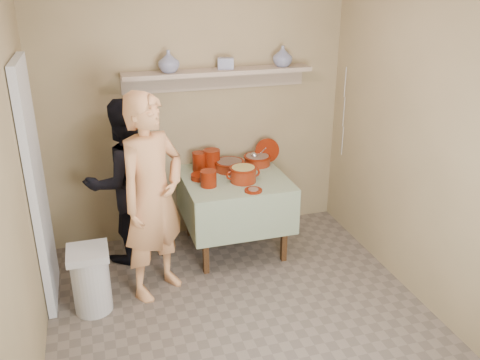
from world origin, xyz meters
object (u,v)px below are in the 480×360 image
object	(u,v)px
person_helper	(125,182)
serving_table	(234,188)
cazuela_rice	(243,173)
trash_bin	(91,280)
person_cook	(153,198)

from	to	relation	value
person_helper	serving_table	distance (m)	1.02
person_helper	cazuela_rice	world-z (taller)	person_helper
trash_bin	person_helper	bearing A→B (deg)	63.91
person_cook	person_helper	bearing A→B (deg)	69.33
serving_table	trash_bin	distance (m)	1.57
serving_table	cazuela_rice	xyz separation A→B (m)	(0.05, -0.14, 0.20)
person_cook	person_helper	distance (m)	0.67
person_cook	serving_table	size ratio (longest dim) A/B	1.80
person_cook	person_helper	xyz separation A→B (m)	(-0.17, 0.64, -0.09)
person_cook	cazuela_rice	size ratio (longest dim) A/B	5.30
person_cook	serving_table	distance (m)	1.01
serving_table	person_helper	bearing A→B (deg)	172.98
serving_table	trash_bin	bearing A→B (deg)	-154.82
person_cook	trash_bin	xyz separation A→B (m)	(-0.55, -0.14, -0.59)
trash_bin	cazuela_rice	bearing A→B (deg)	19.73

